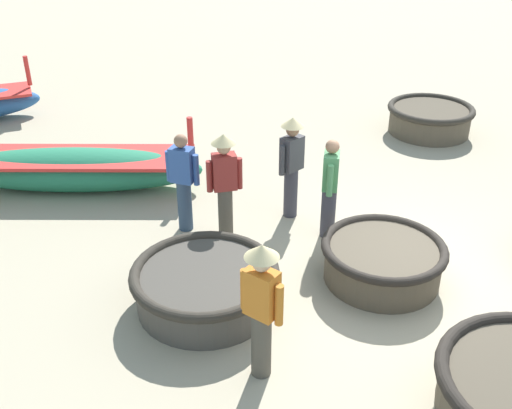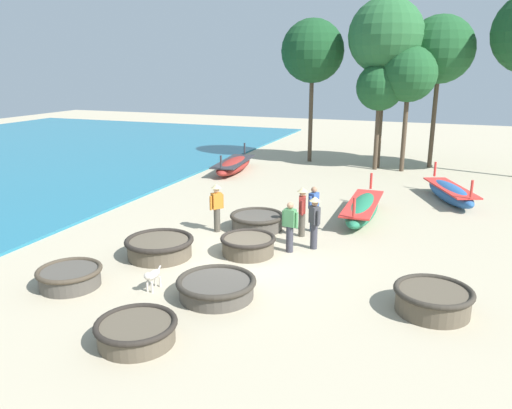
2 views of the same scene
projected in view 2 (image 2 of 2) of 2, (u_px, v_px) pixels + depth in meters
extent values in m
plane|color=tan|center=(245.00, 260.00, 14.58)|extent=(80.00, 80.00, 0.00)
cylinder|color=brown|center=(248.00, 246.00, 14.99)|extent=(1.55, 1.55, 0.50)
torus|color=#28231E|center=(248.00, 238.00, 14.92)|extent=(1.68, 1.68, 0.12)
cylinder|color=brown|center=(433.00, 301.00, 11.44)|extent=(1.67, 1.67, 0.53)
torus|color=#332D26|center=(434.00, 291.00, 11.37)|extent=(1.80, 1.80, 0.13)
cylinder|color=#4C473F|center=(216.00, 289.00, 12.22)|extent=(1.83, 1.83, 0.41)
torus|color=#332D26|center=(216.00, 281.00, 12.16)|extent=(1.97, 1.97, 0.15)
cylinder|color=brown|center=(136.00, 333.00, 10.20)|extent=(1.57, 1.57, 0.42)
torus|color=#28231E|center=(136.00, 324.00, 10.14)|extent=(1.70, 1.70, 0.13)
cylinder|color=#4C473F|center=(70.00, 278.00, 12.81)|extent=(1.53, 1.53, 0.44)
torus|color=#42382B|center=(69.00, 270.00, 12.75)|extent=(1.65, 1.65, 0.12)
cylinder|color=#4C473F|center=(257.00, 222.00, 17.29)|extent=(1.74, 1.74, 0.49)
torus|color=#332D26|center=(257.00, 216.00, 17.22)|extent=(1.88, 1.88, 0.14)
cylinder|color=brown|center=(160.00, 248.00, 14.80)|extent=(1.89, 1.89, 0.51)
torus|color=#28231E|center=(159.00, 240.00, 14.73)|extent=(2.04, 2.04, 0.15)
ellipsoid|color=#285693|center=(450.00, 193.00, 20.78)|extent=(2.43, 4.10, 0.73)
cube|color=red|center=(451.00, 188.00, 20.71)|extent=(2.34, 3.82, 0.06)
cylinder|color=red|center=(435.00, 169.00, 22.39)|extent=(0.10, 0.10, 0.66)
cylinder|color=red|center=(472.00, 189.00, 18.81)|extent=(0.10, 0.10, 0.66)
ellipsoid|color=maroon|center=(234.00, 166.00, 26.65)|extent=(1.72, 4.70, 0.68)
cube|color=#2D2D33|center=(234.00, 161.00, 26.60)|extent=(1.73, 4.34, 0.06)
cylinder|color=#2D2D33|center=(245.00, 148.00, 28.46)|extent=(0.10, 0.10, 0.61)
cylinder|color=#2D2D33|center=(221.00, 162.00, 24.52)|extent=(0.10, 0.10, 0.61)
ellipsoid|color=#237551|center=(362.00, 209.00, 18.46)|extent=(1.06, 4.47, 0.72)
cube|color=red|center=(363.00, 203.00, 18.40)|extent=(1.10, 4.11, 0.06)
cylinder|color=red|center=(371.00, 181.00, 20.14)|extent=(0.10, 0.10, 0.65)
cylinder|color=red|center=(354.00, 207.00, 16.44)|extent=(0.10, 0.10, 0.65)
cylinder|color=#4C473D|center=(302.00, 224.00, 16.54)|extent=(0.22, 0.22, 0.82)
cube|color=maroon|center=(302.00, 205.00, 16.35)|extent=(0.30, 0.38, 0.54)
sphere|color=tan|center=(303.00, 193.00, 16.25)|extent=(0.20, 0.20, 0.20)
cylinder|color=maroon|center=(302.00, 208.00, 16.16)|extent=(0.09, 0.09, 0.48)
cylinder|color=maroon|center=(302.00, 204.00, 16.58)|extent=(0.09, 0.09, 0.48)
cone|color=#D1BC84|center=(303.00, 190.00, 16.22)|extent=(0.36, 0.36, 0.14)
cylinder|color=#383842|center=(314.00, 236.00, 15.41)|extent=(0.22, 0.22, 0.82)
cube|color=#3D3D42|center=(314.00, 215.00, 15.23)|extent=(0.40, 0.40, 0.54)
sphere|color=#A37556|center=(315.00, 203.00, 15.13)|extent=(0.20, 0.20, 0.20)
cylinder|color=#3D3D42|center=(318.00, 218.00, 15.05)|extent=(0.09, 0.09, 0.48)
cylinder|color=#3D3D42|center=(311.00, 215.00, 15.44)|extent=(0.09, 0.09, 0.48)
cone|color=#D1BC84|center=(315.00, 199.00, 15.09)|extent=(0.36, 0.36, 0.14)
cylinder|color=#383842|center=(290.00, 239.00, 15.14)|extent=(0.22, 0.22, 0.82)
cube|color=#4C8E56|center=(290.00, 218.00, 14.95)|extent=(0.37, 0.27, 0.54)
sphere|color=#A37556|center=(290.00, 205.00, 14.85)|extent=(0.20, 0.20, 0.20)
cylinder|color=#4C8E56|center=(297.00, 220.00, 14.86)|extent=(0.09, 0.09, 0.48)
cylinder|color=#4C8E56|center=(283.00, 218.00, 15.07)|extent=(0.09, 0.09, 0.48)
cylinder|color=#4C473D|center=(217.00, 220.00, 17.01)|extent=(0.22, 0.22, 0.82)
cube|color=orange|center=(217.00, 201.00, 16.83)|extent=(0.38, 0.40, 0.54)
sphere|color=#DBB28E|center=(216.00, 190.00, 16.73)|extent=(0.20, 0.20, 0.20)
cylinder|color=orange|center=(222.00, 201.00, 16.96)|extent=(0.09, 0.09, 0.48)
cylinder|color=orange|center=(211.00, 203.00, 16.73)|extent=(0.09, 0.09, 0.48)
cone|color=#D1BC84|center=(216.00, 186.00, 16.69)|extent=(0.36, 0.36, 0.14)
cylinder|color=#2D425B|center=(313.00, 220.00, 17.03)|extent=(0.22, 0.22, 0.82)
cube|color=#33569E|center=(314.00, 201.00, 16.85)|extent=(0.31, 0.39, 0.54)
sphere|color=#A37556|center=(314.00, 190.00, 16.75)|extent=(0.20, 0.20, 0.20)
cylinder|color=#33569E|center=(310.00, 203.00, 16.70)|extent=(0.09, 0.09, 0.48)
cylinder|color=#33569E|center=(317.00, 201.00, 17.03)|extent=(0.09, 0.09, 0.48)
ellipsoid|color=beige|center=(153.00, 275.00, 12.59)|extent=(0.21, 0.53, 0.22)
sphere|color=beige|center=(147.00, 276.00, 12.35)|extent=(0.18, 0.18, 0.18)
cylinder|color=beige|center=(159.00, 269.00, 12.79)|extent=(0.05, 0.20, 0.16)
cylinder|color=beige|center=(152.00, 287.00, 12.47)|extent=(0.06, 0.06, 0.28)
cylinder|color=beige|center=(147.00, 286.00, 12.52)|extent=(0.06, 0.06, 0.28)
cylinder|color=beige|center=(160.00, 282.00, 12.79)|extent=(0.06, 0.06, 0.28)
cylinder|color=beige|center=(156.00, 281.00, 12.84)|extent=(0.06, 0.06, 0.28)
cylinder|color=#4C3D2D|center=(381.00, 117.00, 27.12)|extent=(0.24, 0.24, 5.61)
sphere|color=#286033|center=(386.00, 36.00, 26.00)|extent=(3.93, 3.93, 3.93)
cylinder|color=#4C3D2D|center=(377.00, 137.00, 26.91)|extent=(0.24, 0.24, 3.55)
sphere|color=#1E5128|center=(380.00, 87.00, 26.20)|extent=(2.48, 2.48, 2.48)
cylinder|color=#4C3D2D|center=(404.00, 133.00, 26.38)|extent=(0.24, 0.24, 4.08)
sphere|color=#1E5128|center=(409.00, 74.00, 25.57)|extent=(2.86, 2.86, 2.86)
cylinder|color=#4C3D2D|center=(433.00, 122.00, 27.22)|extent=(0.24, 0.24, 5.07)
sphere|color=#1E5128|center=(440.00, 49.00, 26.20)|extent=(3.55, 3.55, 3.55)
cylinder|color=#4C3D2D|center=(311.00, 118.00, 29.02)|extent=(0.24, 0.24, 5.06)
sphere|color=#194723|center=(313.00, 51.00, 28.01)|extent=(3.54, 3.54, 3.54)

